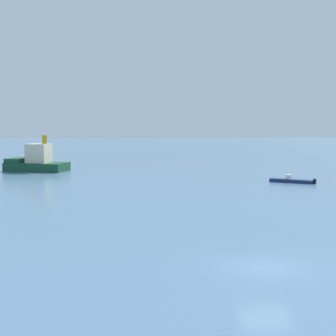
{
  "coord_description": "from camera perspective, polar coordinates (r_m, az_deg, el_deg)",
  "views": [
    {
      "loc": [
        -6.95,
        -22.7,
        6.75
      ],
      "look_at": [
        -0.52,
        38.94,
        1.2
      ],
      "focal_mm": 54.73,
      "sensor_mm": 36.0,
      "label": 1
    }
  ],
  "objects": [
    {
      "name": "fishing_skiff",
      "position": [
        59.13,
        13.64,
        -1.37
      ],
      "size": [
        4.62,
        3.81,
        0.88
      ],
      "color": "navy",
      "rests_on": "ground"
    },
    {
      "name": "tugboat",
      "position": [
        73.29,
        -14.48,
        0.66
      ],
      "size": [
        9.09,
        6.58,
        4.97
      ],
      "color": "#19472D",
      "rests_on": "ground"
    },
    {
      "name": "ground_plane",
      "position": [
        24.68,
        10.84,
        -10.84
      ],
      "size": [
        400.0,
        400.0,
        0.0
      ],
      "primitive_type": "plane",
      "color": "slate"
    }
  ]
}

